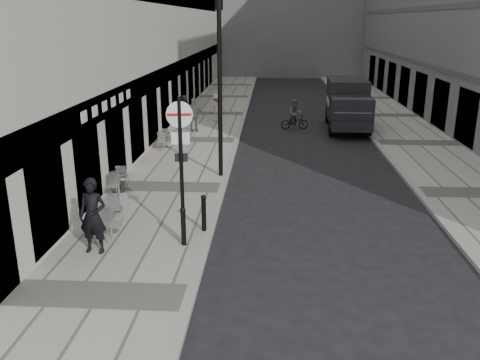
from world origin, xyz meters
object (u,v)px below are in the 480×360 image
(sign_post, at_px, (181,152))
(walking_man, at_px, (93,216))
(cyclist, at_px, (295,118))
(lamppost, at_px, (220,82))
(panel_van, at_px, (348,102))

(sign_post, bearing_deg, walking_man, -168.05)
(sign_post, distance_m, cyclist, 16.41)
(lamppost, xyz_separation_m, panel_van, (6.21, 9.86, -2.19))
(walking_man, relative_size, cyclist, 1.20)
(walking_man, relative_size, sign_post, 0.50)
(walking_man, bearing_deg, lamppost, 74.91)
(walking_man, distance_m, sign_post, 2.79)
(walking_man, xyz_separation_m, lamppost, (2.60, 7.04, 2.61))
(panel_van, bearing_deg, walking_man, -114.63)
(lamppost, bearing_deg, cyclist, 71.21)
(cyclist, bearing_deg, walking_man, -118.68)
(sign_post, xyz_separation_m, cyclist, (3.66, 15.87, -2.01))
(panel_van, bearing_deg, cyclist, -171.72)
(lamppost, bearing_deg, sign_post, -93.64)
(cyclist, bearing_deg, sign_post, -112.25)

